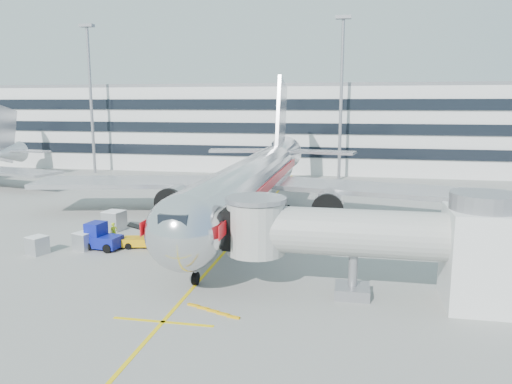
% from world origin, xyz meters
% --- Properties ---
extents(ground, '(180.00, 180.00, 0.00)m').
position_xyz_m(ground, '(0.00, 0.00, 0.00)').
color(ground, gray).
rests_on(ground, ground).
extents(lead_in_line, '(0.25, 70.00, 0.01)m').
position_xyz_m(lead_in_line, '(0.00, 10.00, 0.01)').
color(lead_in_line, yellow).
rests_on(lead_in_line, ground).
extents(stop_bar, '(6.00, 0.25, 0.01)m').
position_xyz_m(stop_bar, '(0.00, -14.00, 0.01)').
color(stop_bar, yellow).
rests_on(stop_bar, ground).
extents(main_jet, '(50.95, 48.70, 16.06)m').
position_xyz_m(main_jet, '(0.00, 11.72, 4.23)').
color(main_jet, silver).
rests_on(main_jet, ground).
extents(jet_bridge, '(17.80, 4.50, 7.00)m').
position_xyz_m(jet_bridge, '(12.18, -8.00, 3.87)').
color(jet_bridge, silver).
rests_on(jet_bridge, ground).
extents(terminal, '(150.00, 24.25, 15.60)m').
position_xyz_m(terminal, '(0.00, 57.95, 7.80)').
color(terminal, silver).
rests_on(terminal, ground).
extents(light_mast_west, '(2.40, 1.20, 25.45)m').
position_xyz_m(light_mast_west, '(-35.00, 42.00, 14.88)').
color(light_mast_west, gray).
rests_on(light_mast_west, ground).
extents(light_mast_centre, '(2.40, 1.20, 25.45)m').
position_xyz_m(light_mast_centre, '(8.00, 42.00, 14.88)').
color(light_mast_centre, gray).
rests_on(light_mast_centre, ground).
extents(belt_loader, '(4.50, 2.33, 2.10)m').
position_xyz_m(belt_loader, '(-6.84, -0.14, 0.60)').
color(belt_loader, '#DB9C09').
rests_on(belt_loader, ground).
extents(baggage_tug, '(3.25, 2.30, 2.28)m').
position_xyz_m(baggage_tug, '(-10.52, -1.41, 0.99)').
color(baggage_tug, navy).
rests_on(baggage_tug, ground).
extents(cargo_container_left, '(1.77, 1.77, 1.48)m').
position_xyz_m(cargo_container_left, '(-14.96, -3.72, 0.74)').
color(cargo_container_left, '#A5A7AC').
rests_on(cargo_container_left, ground).
extents(cargo_container_right, '(2.06, 2.06, 1.89)m').
position_xyz_m(cargo_container_right, '(-12.44, 4.81, 0.95)').
color(cargo_container_right, '#A5A7AC').
rests_on(cargo_container_right, ground).
extents(cargo_container_front, '(1.76, 1.76, 1.50)m').
position_xyz_m(cargo_container_front, '(-11.82, -1.86, 0.76)').
color(cargo_container_front, '#A5A7AC').
rests_on(cargo_container_front, ground).
extents(ramp_worker, '(0.79, 0.76, 1.82)m').
position_xyz_m(ramp_worker, '(-10.36, 0.60, 0.91)').
color(ramp_worker, '#BDE217').
rests_on(ramp_worker, ground).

